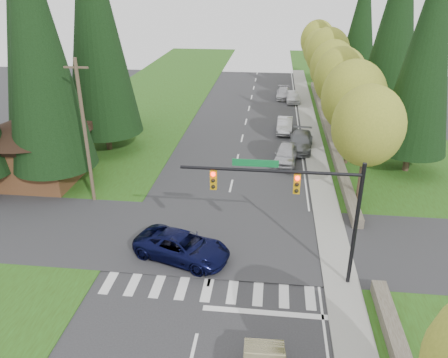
% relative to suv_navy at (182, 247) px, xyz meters
% --- Properties ---
extents(ground, '(120.00, 120.00, 0.00)m').
position_rel_suv_navy_xyz_m(ground, '(1.80, -5.77, -0.76)').
color(ground, '#28282B').
rests_on(ground, ground).
extents(grass_east, '(14.00, 110.00, 0.06)m').
position_rel_suv_navy_xyz_m(grass_east, '(14.80, 14.23, -0.73)').
color(grass_east, '#294412').
rests_on(grass_east, ground).
extents(grass_west, '(14.00, 110.00, 0.06)m').
position_rel_suv_navy_xyz_m(grass_west, '(-11.20, 14.23, -0.73)').
color(grass_west, '#294412').
rests_on(grass_west, ground).
extents(cross_street, '(120.00, 8.00, 0.10)m').
position_rel_suv_navy_xyz_m(cross_street, '(1.80, 2.23, -0.76)').
color(cross_street, '#28282B').
rests_on(cross_street, ground).
extents(sidewalk_east, '(1.80, 80.00, 0.13)m').
position_rel_suv_navy_xyz_m(sidewalk_east, '(8.70, 16.23, -0.70)').
color(sidewalk_east, gray).
rests_on(sidewalk_east, ground).
extents(curb_east, '(0.20, 80.00, 0.13)m').
position_rel_suv_navy_xyz_m(curb_east, '(7.85, 16.23, -0.70)').
color(curb_east, gray).
rests_on(curb_east, ground).
extents(stone_wall_north, '(0.70, 40.00, 0.70)m').
position_rel_suv_navy_xyz_m(stone_wall_north, '(10.40, 24.23, -0.41)').
color(stone_wall_north, '#4C4438').
rests_on(stone_wall_north, ground).
extents(traffic_signal, '(8.70, 0.37, 6.80)m').
position_rel_suv_navy_xyz_m(traffic_signal, '(6.17, -1.27, 4.22)').
color(traffic_signal, black).
rests_on(traffic_signal, ground).
extents(brown_building, '(8.40, 8.40, 5.40)m').
position_rel_suv_navy_xyz_m(brown_building, '(-13.20, 9.23, 2.38)').
color(brown_building, '#4C2D19').
rests_on(brown_building, ground).
extents(utility_pole, '(1.60, 0.24, 10.00)m').
position_rel_suv_navy_xyz_m(utility_pole, '(-7.70, 6.23, 4.38)').
color(utility_pole, '#473828').
rests_on(utility_pole, ground).
extents(decid_tree_0, '(4.80, 4.80, 8.37)m').
position_rel_suv_navy_xyz_m(decid_tree_0, '(11.00, 8.23, 4.84)').
color(decid_tree_0, '#38281C').
rests_on(decid_tree_0, ground).
extents(decid_tree_1, '(5.20, 5.20, 8.80)m').
position_rel_suv_navy_xyz_m(decid_tree_1, '(11.10, 15.23, 5.04)').
color(decid_tree_1, '#38281C').
rests_on(decid_tree_1, ground).
extents(decid_tree_2, '(5.00, 5.00, 8.82)m').
position_rel_suv_navy_xyz_m(decid_tree_2, '(10.90, 22.23, 5.17)').
color(decid_tree_2, '#38281C').
rests_on(decid_tree_2, ground).
extents(decid_tree_3, '(5.00, 5.00, 8.55)m').
position_rel_suv_navy_xyz_m(decid_tree_3, '(11.00, 29.23, 4.90)').
color(decid_tree_3, '#38281C').
rests_on(decid_tree_3, ground).
extents(decid_tree_4, '(5.40, 5.40, 9.18)m').
position_rel_suv_navy_xyz_m(decid_tree_4, '(11.10, 36.23, 5.30)').
color(decid_tree_4, '#38281C').
rests_on(decid_tree_4, ground).
extents(decid_tree_5, '(4.80, 4.80, 8.30)m').
position_rel_suv_navy_xyz_m(decid_tree_5, '(10.90, 43.23, 4.77)').
color(decid_tree_5, '#38281C').
rests_on(decid_tree_5, ground).
extents(decid_tree_6, '(5.20, 5.20, 8.86)m').
position_rel_suv_navy_xyz_m(decid_tree_6, '(11.00, 50.23, 5.10)').
color(decid_tree_6, '#38281C').
rests_on(decid_tree_6, ground).
extents(conifer_w_a, '(6.12, 6.12, 19.80)m').
position_rel_suv_navy_xyz_m(conifer_w_a, '(-11.20, 8.23, 10.03)').
color(conifer_w_a, '#38281C').
rests_on(conifer_w_a, ground).
extents(conifer_w_b, '(5.44, 5.44, 17.80)m').
position_rel_suv_navy_xyz_m(conifer_w_b, '(-14.20, 12.23, 9.03)').
color(conifer_w_b, '#38281C').
rests_on(conifer_w_b, ground).
extents(conifer_w_c, '(6.46, 6.46, 20.80)m').
position_rel_suv_navy_xyz_m(conifer_w_c, '(-10.20, 16.23, 10.53)').
color(conifer_w_c, '#38281C').
rests_on(conifer_w_c, ground).
extents(conifer_w_e, '(5.78, 5.78, 18.80)m').
position_rel_suv_navy_xyz_m(conifer_w_e, '(-12.20, 22.23, 9.53)').
color(conifer_w_e, '#38281C').
rests_on(conifer_w_e, ground).
extents(conifer_e_a, '(5.44, 5.44, 17.80)m').
position_rel_suv_navy_xyz_m(conifer_e_a, '(15.80, 14.23, 9.03)').
color(conifer_e_a, '#38281C').
rests_on(conifer_e_a, ground).
extents(conifer_e_b, '(6.12, 6.12, 19.80)m').
position_rel_suv_navy_xyz_m(conifer_e_b, '(16.80, 28.23, 10.03)').
color(conifer_e_b, '#38281C').
rests_on(conifer_e_b, ground).
extents(conifer_e_c, '(5.10, 5.10, 16.80)m').
position_rel_suv_navy_xyz_m(conifer_e_c, '(15.80, 42.23, 8.53)').
color(conifer_e_c, '#38281C').
rests_on(conifer_e_c, ground).
extents(suv_navy, '(6.00, 4.14, 1.52)m').
position_rel_suv_navy_xyz_m(suv_navy, '(0.00, 0.00, 0.00)').
color(suv_navy, black).
rests_on(suv_navy, ground).
extents(parked_car_a, '(2.40, 4.80, 1.57)m').
position_rel_suv_navy_xyz_m(parked_car_a, '(6.00, 14.81, 0.02)').
color(parked_car_a, silver).
rests_on(parked_car_a, ground).
extents(parked_car_b, '(2.63, 5.36, 1.50)m').
position_rel_suv_navy_xyz_m(parked_car_b, '(7.40, 18.27, -0.01)').
color(parked_car_b, slate).
rests_on(parked_car_b, ground).
extents(parked_car_c, '(1.72, 4.41, 1.43)m').
position_rel_suv_navy_xyz_m(parked_car_c, '(6.00, 23.23, -0.04)').
color(parked_car_c, '#B9B9BF').
rests_on(parked_car_c, ground).
extents(parked_car_d, '(2.06, 4.34, 1.43)m').
position_rel_suv_navy_xyz_m(parked_car_d, '(7.11, 35.36, -0.04)').
color(parked_car_d, white).
rests_on(parked_car_d, ground).
extents(parked_car_e, '(1.95, 4.56, 1.31)m').
position_rel_suv_navy_xyz_m(parked_car_e, '(6.00, 37.23, -0.11)').
color(parked_car_e, '#B5B4BA').
rests_on(parked_car_e, ground).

